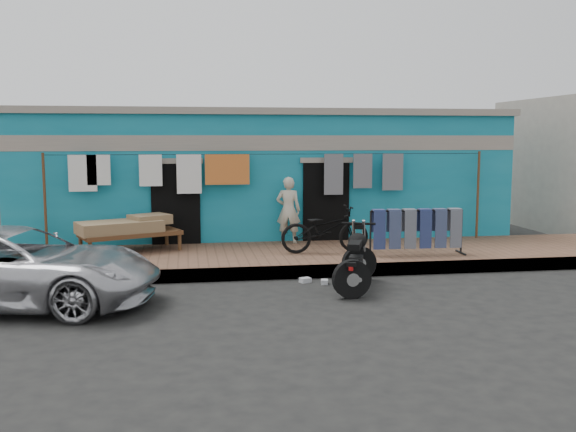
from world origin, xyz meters
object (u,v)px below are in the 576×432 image
object	(u,v)px
seated_person	(288,210)
motorcycle	(356,258)
jeans_rack	(416,231)
charpoy	(130,235)
car	(15,266)
bicycle	(325,224)

from	to	relation	value
seated_person	motorcycle	bearing A→B (deg)	114.22
seated_person	motorcycle	xyz separation A→B (m)	(0.63, -3.64, -0.45)
jeans_rack	charpoy	bearing A→B (deg)	167.72
jeans_rack	car	bearing A→B (deg)	-164.26
motorcycle	seated_person	bearing A→B (deg)	120.18
bicycle	jeans_rack	distance (m)	1.90
seated_person	motorcycle	size ratio (longest dim) A/B	0.83
car	seated_person	bearing A→B (deg)	-40.66
car	motorcycle	distance (m)	5.65
car	seated_person	xyz separation A→B (m)	(5.01, 3.95, 0.37)
jeans_rack	motorcycle	bearing A→B (deg)	-134.84
car	charpoy	xyz separation A→B (m)	(1.51, 3.37, -0.04)
bicycle	motorcycle	distance (m)	2.33
car	jeans_rack	bearing A→B (deg)	-63.15
charpoy	seated_person	bearing A→B (deg)	9.25
car	motorcycle	size ratio (longest dim) A/B	2.50
charpoy	bicycle	bearing A→B (deg)	-10.47
seated_person	bicycle	distance (m)	1.46
charpoy	jeans_rack	size ratio (longest dim) A/B	1.15
car	jeans_rack	distance (m)	7.70
car	bicycle	size ratio (longest dim) A/B	2.47
car	charpoy	distance (m)	3.70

